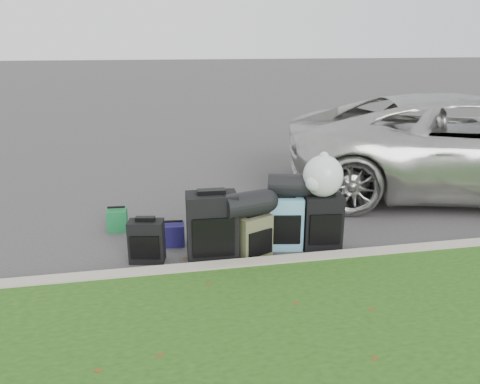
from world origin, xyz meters
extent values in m
plane|color=#383535|center=(0.00, 0.00, 0.00)|extent=(120.00, 120.00, 0.00)
cube|color=#9E937F|center=(0.00, -1.00, 0.07)|extent=(120.00, 0.18, 0.15)
imported|color=#B7B7B2|center=(3.86, 1.11, 0.81)|extent=(6.33, 4.13, 1.62)
cube|color=black|center=(-1.32, -0.47, 0.25)|extent=(0.43, 0.29, 0.50)
cube|color=black|center=(-0.58, -0.61, 0.41)|extent=(0.58, 0.36, 0.82)
cube|color=#42432B|center=(-0.10, -0.64, 0.27)|extent=(0.45, 0.38, 0.54)
cube|color=teal|center=(0.32, -0.41, 0.33)|extent=(0.50, 0.35, 0.65)
cube|color=black|center=(0.78, -0.52, 0.34)|extent=(0.48, 0.33, 0.68)
cube|color=#176833|center=(-1.71, 0.54, 0.15)|extent=(0.27, 0.22, 0.29)
cube|color=#1B164F|center=(-0.99, -0.08, 0.14)|extent=(0.28, 0.23, 0.28)
cylinder|color=black|center=(-0.19, -0.64, 0.68)|extent=(0.59, 0.42, 0.29)
cylinder|color=black|center=(0.38, -0.38, 0.79)|extent=(0.54, 0.40, 0.27)
sphere|color=silver|center=(0.76, -0.51, 0.92)|extent=(0.48, 0.48, 0.48)
camera|label=1|loc=(-1.20, -5.49, 2.43)|focal=35.00mm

